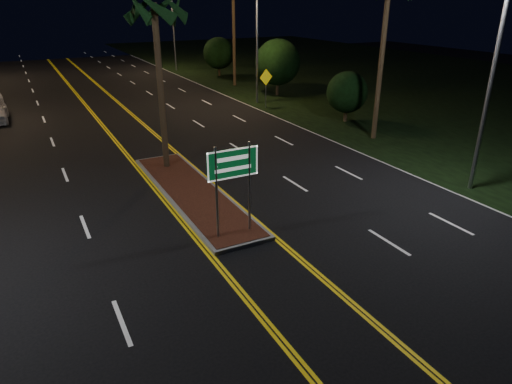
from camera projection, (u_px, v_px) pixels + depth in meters
ground at (274, 277)px, 13.61m from camera, size 120.00×120.00×0.00m
grass_right at (407, 79)px, 46.78m from camera, size 40.00×110.00×0.01m
median_island at (192, 192)px, 19.28m from camera, size 2.25×10.25×0.17m
highway_sign at (233, 172)px, 14.95m from camera, size 1.80×0.08×3.20m
streetlight_right_near at (490, 55)px, 17.55m from camera, size 1.91×0.44×9.00m
streetlight_right_mid at (253, 27)px, 33.85m from camera, size 1.91×0.44×9.00m
streetlight_right_far at (170, 18)px, 50.16m from camera, size 1.91×0.44×9.00m
palm_median at (154, 8)px, 19.32m from camera, size 2.40×2.40×8.30m
shrub_near at (347, 92)px, 30.02m from camera, size 2.70×2.70×3.30m
shrub_mid at (278, 62)px, 38.08m from camera, size 3.78×3.78×4.62m
shrub_far at (219, 53)px, 47.93m from camera, size 3.24×3.24×3.96m
warning_sign at (266, 82)px, 33.94m from camera, size 1.18×0.30×2.86m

